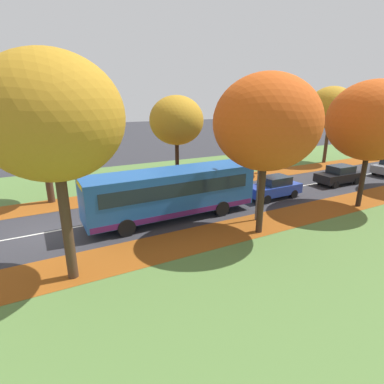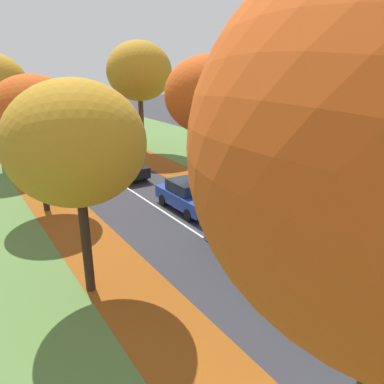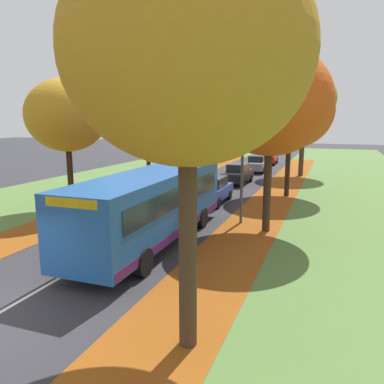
{
  "view_description": "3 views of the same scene",
  "coord_description": "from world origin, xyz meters",
  "views": [
    {
      "loc": [
        17.01,
        0.08,
        6.98
      ],
      "look_at": [
        1.51,
        8.34,
        1.53
      ],
      "focal_mm": 28.0,
      "sensor_mm": 36.0,
      "label": 1
    },
    {
      "loc": [
        -9.09,
        -0.84,
        7.8
      ],
      "look_at": [
        -0.29,
        12.48,
        2.15
      ],
      "focal_mm": 35.0,
      "sensor_mm": 36.0,
      "label": 2
    },
    {
      "loc": [
        8.08,
        -6.46,
        5.08
      ],
      "look_at": [
        1.3,
        11.61,
        1.36
      ],
      "focal_mm": 35.0,
      "sensor_mm": 36.0,
      "label": 3
    }
  ],
  "objects": [
    {
      "name": "tree_right_near",
      "position": [
        5.41,
        10.43,
        5.87
      ],
      "size": [
        5.31,
        5.31,
        8.28
      ],
      "color": "#382619",
      "rests_on": "ground"
    },
    {
      "name": "streetlamp_right",
      "position": [
        3.67,
        11.39,
        3.74
      ],
      "size": [
        1.89,
        0.28,
        6.0
      ],
      "color": "#47474C",
      "rests_on": "ground"
    },
    {
      "name": "car_black_following",
      "position": [
        1.03,
        22.85,
        0.81
      ],
      "size": [
        1.87,
        4.25,
        1.62
      ],
      "color": "black",
      "rests_on": "ground"
    },
    {
      "name": "tree_right_far",
      "position": [
        5.44,
        29.26,
        6.89
      ],
      "size": [
        5.5,
        5.5,
        9.39
      ],
      "color": "#422D1E",
      "rests_on": "ground"
    },
    {
      "name": "leaf_litter_right",
      "position": [
        4.6,
        14.0,
        0.01
      ],
      "size": [
        2.8,
        60.0,
        0.0
      ],
      "primitive_type": "cube",
      "color": "#8C4714",
      "rests_on": "grass_verge_right"
    },
    {
      "name": "tree_left_near",
      "position": [
        -5.78,
        10.78,
        5.32
      ],
      "size": [
        4.44,
        4.44,
        7.33
      ],
      "color": "black",
      "rests_on": "ground"
    },
    {
      "name": "leaf_litter_left",
      "position": [
        -4.6,
        14.0,
        0.01
      ],
      "size": [
        2.8,
        60.0,
        0.0
      ],
      "primitive_type": "cube",
      "color": "#8C4714",
      "rests_on": "grass_verge_left"
    },
    {
      "name": "car_grey_third_in_line",
      "position": [
        1.11,
        30.36,
        0.81
      ],
      "size": [
        1.94,
        4.28,
        1.62
      ],
      "color": "slate",
      "rests_on": "ground"
    },
    {
      "name": "car_blue_lead",
      "position": [
        1.23,
        15.3,
        0.81
      ],
      "size": [
        1.8,
        4.21,
        1.62
      ],
      "color": "#233D9E",
      "rests_on": "ground"
    },
    {
      "name": "tree_right_mid",
      "position": [
        5.33,
        19.19,
        5.68
      ],
      "size": [
        5.56,
        5.56,
        8.2
      ],
      "color": "black",
      "rests_on": "ground"
    },
    {
      "name": "car_red_fourth_in_line",
      "position": [
        1.19,
        37.52,
        0.81
      ],
      "size": [
        1.88,
        4.25,
        1.62
      ],
      "color": "#B21919",
      "rests_on": "ground"
    },
    {
      "name": "bus",
      "position": [
        1.28,
        7.06,
        1.7
      ],
      "size": [
        2.74,
        10.42,
        2.98
      ],
      "color": "#1E5199",
      "rests_on": "ground"
    },
    {
      "name": "tree_left_mid",
      "position": [
        -5.25,
        19.46,
        5.2
      ],
      "size": [
        4.38,
        4.38,
        7.19
      ],
      "color": "black",
      "rests_on": "ground"
    },
    {
      "name": "grass_verge_right",
      "position": [
        9.2,
        20.0,
        0.0
      ],
      "size": [
        12.0,
        90.0,
        0.01
      ],
      "primitive_type": "cube",
      "color": "#517538",
      "rests_on": "ground"
    },
    {
      "name": "road_centre_line",
      "position": [
        0.0,
        20.0,
        0.0
      ],
      "size": [
        0.12,
        80.0,
        0.01
      ],
      "primitive_type": "cube",
      "color": "silver",
      "rests_on": "ground"
    }
  ]
}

